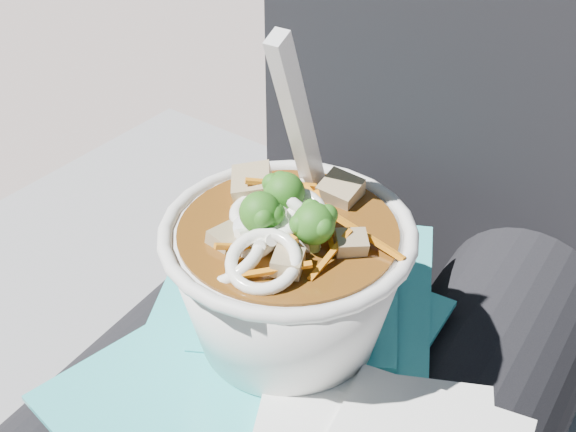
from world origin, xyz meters
The scene contains 3 objects.
person_body centered at (0.00, 0.09, 0.53)m, with size 0.34×0.94×0.98m.
plastic_bag centered at (-0.02, -0.01, 0.58)m, with size 0.30×0.37×0.01m.
udon_bowl centered at (-0.01, 0.01, 0.64)m, with size 0.16×0.16×0.21m.
Camera 1 is at (0.19, -0.32, 0.96)m, focal length 50.00 mm.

